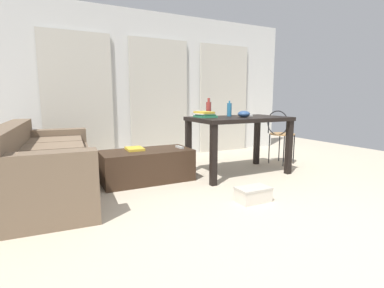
{
  "coord_description": "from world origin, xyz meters",
  "views": [
    {
      "loc": [
        -1.76,
        -1.43,
        1.03
      ],
      "look_at": [
        -0.07,
        1.91,
        0.42
      ],
      "focal_mm": 27.04,
      "sensor_mm": 36.0,
      "label": 1
    }
  ],
  "objects": [
    {
      "name": "bottle_far",
      "position": [
        0.5,
        1.91,
        0.87
      ],
      "size": [
        0.06,
        0.06,
        0.21
      ],
      "color": "teal",
      "rests_on": "craft_table"
    },
    {
      "name": "tv_remote_on_table",
      "position": [
        0.79,
        1.83,
        0.78
      ],
      "size": [
        0.09,
        0.15,
        0.02
      ],
      "primitive_type": "cube",
      "rotation": [
        0.0,
        0.0,
        -0.38
      ],
      "color": "#B7B7B2",
      "rests_on": "craft_table"
    },
    {
      "name": "wire_chair",
      "position": [
        1.43,
        1.9,
        0.53
      ],
      "size": [
        0.38,
        0.4,
        0.84
      ],
      "color": "#B7844C",
      "rests_on": "ground"
    },
    {
      "name": "book_stack",
      "position": [
        0.09,
        1.86,
        0.81
      ],
      "size": [
        0.23,
        0.28,
        0.08
      ],
      "color": "#2D7F56",
      "rests_on": "craft_table"
    },
    {
      "name": "couch",
      "position": [
        -1.81,
        1.89,
        0.31
      ],
      "size": [
        0.98,
        2.0,
        0.76
      ],
      "color": "brown",
      "rests_on": "ground"
    },
    {
      "name": "magazine",
      "position": [
        -0.81,
        2.03,
        0.4
      ],
      "size": [
        0.21,
        0.27,
        0.03
      ],
      "primitive_type": "cube",
      "rotation": [
        0.0,
        0.0,
        -0.03
      ],
      "color": "gold",
      "rests_on": "coffee_table"
    },
    {
      "name": "tv_remote_primary",
      "position": [
        -0.26,
        1.89,
        0.4
      ],
      "size": [
        0.05,
        0.16,
        0.02
      ],
      "primitive_type": "cube",
      "rotation": [
        0.0,
        0.0,
        0.06
      ],
      "color": "#B7B7B2",
      "rests_on": "coffee_table"
    },
    {
      "name": "wall_back",
      "position": [
        0.0,
        3.38,
        1.21
      ],
      "size": [
        5.12,
        0.1,
        2.43
      ],
      "primitive_type": "cube",
      "color": "silver",
      "rests_on": "ground"
    },
    {
      "name": "curtains",
      "position": [
        0.0,
        3.29,
        1.0
      ],
      "size": [
        3.64,
        0.03,
        2.0
      ],
      "color": "beige",
      "rests_on": "ground"
    },
    {
      "name": "craft_table",
      "position": [
        0.54,
        1.74,
        0.66
      ],
      "size": [
        1.28,
        0.77,
        0.77
      ],
      "color": "black",
      "rests_on": "ground"
    },
    {
      "name": "bowl",
      "position": [
        0.56,
        1.65,
        0.82
      ],
      "size": [
        0.16,
        0.16,
        0.09
      ],
      "primitive_type": "ellipsoid",
      "color": "#2D4C7A",
      "rests_on": "craft_table"
    },
    {
      "name": "coffee_table",
      "position": [
        -0.69,
        1.94,
        0.19
      ],
      "size": [
        1.1,
        0.53,
        0.39
      ],
      "color": "#382619",
      "rests_on": "ground"
    },
    {
      "name": "ground_plane",
      "position": [
        0.0,
        1.29,
        0.0
      ],
      "size": [
        8.11,
        8.11,
        0.0
      ],
      "primitive_type": "plane",
      "color": "beige"
    },
    {
      "name": "shoebox",
      "position": [
        0.03,
        0.76,
        0.07
      ],
      "size": [
        0.34,
        0.21,
        0.15
      ],
      "color": "beige",
      "rests_on": "ground"
    },
    {
      "name": "bottle_near",
      "position": [
        0.25,
        2.05,
        0.88
      ],
      "size": [
        0.07,
        0.07,
        0.25
      ],
      "color": "#99332D",
      "rests_on": "craft_table"
    }
  ]
}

